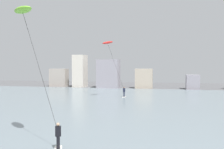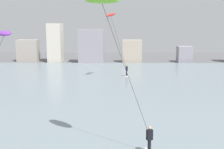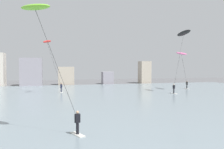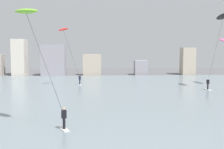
% 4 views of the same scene
% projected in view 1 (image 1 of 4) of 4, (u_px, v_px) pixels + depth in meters
% --- Properties ---
extents(water_bay, '(84.00, 52.00, 0.10)m').
position_uv_depth(water_bay, '(121.00, 109.00, 29.27)').
color(water_bay, gray).
rests_on(water_bay, ground).
extents(far_shore_buildings, '(46.14, 5.17, 7.82)m').
position_uv_depth(far_shore_buildings, '(120.00, 75.00, 57.35)').
color(far_shore_buildings, '#A89E93').
rests_on(far_shore_buildings, ground).
extents(kitesurfer_red, '(3.38, 3.94, 9.11)m').
position_uv_depth(kitesurfer_red, '(110.00, 51.00, 38.34)').
color(kitesurfer_red, silver).
rests_on(kitesurfer_red, water_bay).
extents(kitesurfer_lime, '(4.39, 2.55, 8.87)m').
position_uv_depth(kitesurfer_lime, '(28.00, 28.00, 15.53)').
color(kitesurfer_lime, silver).
rests_on(kitesurfer_lime, water_bay).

